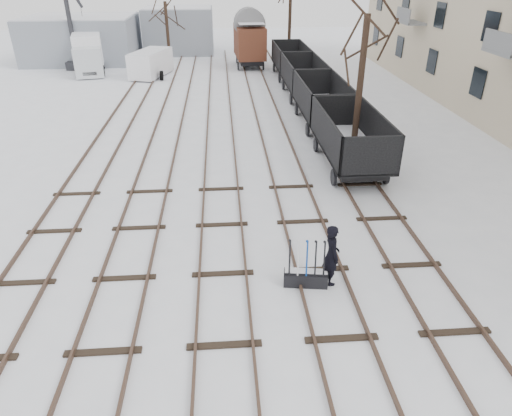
{
  "coord_description": "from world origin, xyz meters",
  "views": [
    {
      "loc": [
        0.15,
        -11.49,
        8.53
      ],
      "look_at": [
        1.19,
        2.03,
        1.2
      ],
      "focal_mm": 32.0,
      "sensor_mm": 36.0,
      "label": 1
    }
  ],
  "objects_px": {
    "box_van_wagon": "(249,41)",
    "crane": "(74,44)",
    "panel_van": "(151,63)",
    "ground_frame": "(306,277)",
    "worker": "(332,255)",
    "lorry": "(88,53)",
    "freight_wagon_a": "(349,147)"
  },
  "relations": [
    {
      "from": "box_van_wagon",
      "to": "panel_van",
      "type": "xyz_separation_m",
      "value": [
        -8.5,
        -3.54,
        -1.19
      ]
    },
    {
      "from": "worker",
      "to": "freight_wagon_a",
      "type": "relative_size",
      "value": 0.31
    },
    {
      "from": "ground_frame",
      "to": "worker",
      "type": "bearing_deg",
      "value": 15.97
    },
    {
      "from": "crane",
      "to": "ground_frame",
      "type": "bearing_deg",
      "value": -62.02
    },
    {
      "from": "ground_frame",
      "to": "lorry",
      "type": "xyz_separation_m",
      "value": [
        -13.68,
        31.32,
        1.34
      ]
    },
    {
      "from": "freight_wagon_a",
      "to": "box_van_wagon",
      "type": "height_order",
      "value": "box_van_wagon"
    },
    {
      "from": "ground_frame",
      "to": "crane",
      "type": "distance_m",
      "value": 36.11
    },
    {
      "from": "panel_van",
      "to": "ground_frame",
      "type": "bearing_deg",
      "value": -57.33
    },
    {
      "from": "worker",
      "to": "box_van_wagon",
      "type": "relative_size",
      "value": 0.37
    },
    {
      "from": "box_van_wagon",
      "to": "lorry",
      "type": "bearing_deg",
      "value": -177.93
    },
    {
      "from": "ground_frame",
      "to": "freight_wagon_a",
      "type": "xyz_separation_m",
      "value": [
        3.54,
        8.78,
        0.7
      ]
    },
    {
      "from": "worker",
      "to": "panel_van",
      "type": "xyz_separation_m",
      "value": [
        -8.83,
        28.92,
        0.12
      ]
    },
    {
      "from": "box_van_wagon",
      "to": "panel_van",
      "type": "bearing_deg",
      "value": -160.34
    },
    {
      "from": "box_van_wagon",
      "to": "crane",
      "type": "bearing_deg",
      "value": 176.38
    },
    {
      "from": "freight_wagon_a",
      "to": "crane",
      "type": "xyz_separation_m",
      "value": [
        -18.67,
        23.96,
        1.14
      ]
    },
    {
      "from": "ground_frame",
      "to": "freight_wagon_a",
      "type": "height_order",
      "value": "freight_wagon_a"
    },
    {
      "from": "ground_frame",
      "to": "crane",
      "type": "relative_size",
      "value": 0.18
    },
    {
      "from": "worker",
      "to": "lorry",
      "type": "relative_size",
      "value": 0.27
    },
    {
      "from": "worker",
      "to": "panel_van",
      "type": "height_order",
      "value": "panel_van"
    },
    {
      "from": "ground_frame",
      "to": "freight_wagon_a",
      "type": "distance_m",
      "value": 9.5
    },
    {
      "from": "lorry",
      "to": "worker",
      "type": "bearing_deg",
      "value": -77.45
    },
    {
      "from": "ground_frame",
      "to": "worker",
      "type": "height_order",
      "value": "worker"
    },
    {
      "from": "freight_wagon_a",
      "to": "box_van_wagon",
      "type": "relative_size",
      "value": 1.2
    },
    {
      "from": "worker",
      "to": "panel_van",
      "type": "relative_size",
      "value": 0.38
    },
    {
      "from": "box_van_wagon",
      "to": "freight_wagon_a",
      "type": "bearing_deg",
      "value": -85.49
    },
    {
      "from": "worker",
      "to": "crane",
      "type": "height_order",
      "value": "crane"
    },
    {
      "from": "panel_van",
      "to": "crane",
      "type": "xyz_separation_m",
      "value": [
        -7.05,
        3.72,
        1.03
      ]
    },
    {
      "from": "ground_frame",
      "to": "crane",
      "type": "height_order",
      "value": "crane"
    },
    {
      "from": "box_van_wagon",
      "to": "panel_van",
      "type": "distance_m",
      "value": 9.28
    },
    {
      "from": "worker",
      "to": "box_van_wagon",
      "type": "bearing_deg",
      "value": -6.31
    },
    {
      "from": "worker",
      "to": "crane",
      "type": "bearing_deg",
      "value": 19.04
    },
    {
      "from": "crane",
      "to": "panel_van",
      "type": "bearing_deg",
      "value": -24.63
    }
  ]
}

